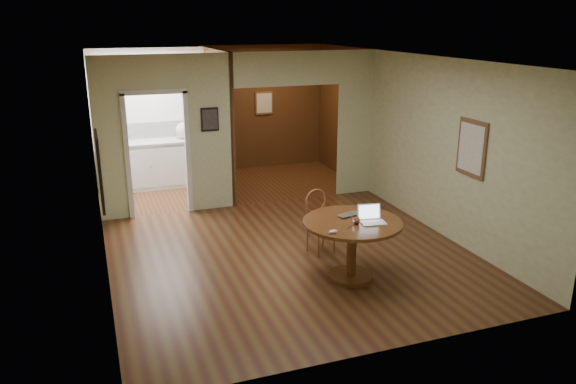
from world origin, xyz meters
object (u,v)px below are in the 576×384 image
object	(u,v)px
dining_table	(352,236)
closed_laptop	(352,216)
chair	(319,218)
open_laptop	(371,217)

from	to	relation	value
dining_table	closed_laptop	xyz separation A→B (m)	(0.06, 0.15, 0.22)
dining_table	chair	distance (m)	0.97
chair	closed_laptop	distance (m)	0.88
chair	closed_laptop	size ratio (longest dim) A/B	2.76
open_laptop	chair	bearing A→B (deg)	112.51
open_laptop	closed_laptop	bearing A→B (deg)	128.92
dining_table	open_laptop	xyz separation A→B (m)	(0.20, -0.10, 0.27)
open_laptop	closed_laptop	xyz separation A→B (m)	(-0.15, 0.25, -0.05)
dining_table	closed_laptop	bearing A→B (deg)	68.33
closed_laptop	chair	bearing A→B (deg)	80.89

